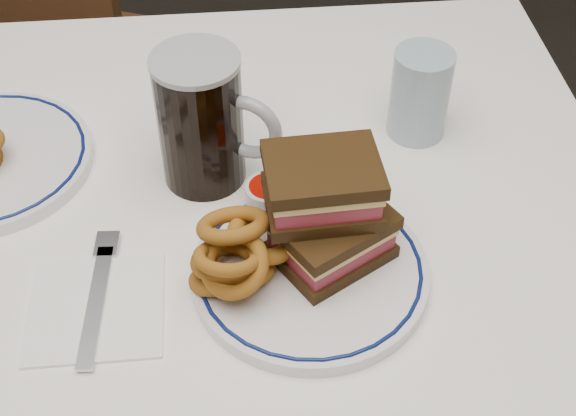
{
  "coord_description": "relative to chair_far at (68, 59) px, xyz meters",
  "views": [
    {
      "loc": [
        0.16,
        -0.67,
        1.41
      ],
      "look_at": [
        0.22,
        -0.08,
        0.82
      ],
      "focal_mm": 50.0,
      "sensor_mm": 36.0,
      "label": 1
    }
  ],
  "objects": [
    {
      "name": "dining_table",
      "position": [
        0.16,
        -0.76,
        0.18
      ],
      "size": [
        1.27,
        0.87,
        0.75
      ],
      "color": "white",
      "rests_on": "floor"
    },
    {
      "name": "chair_far",
      "position": [
        0.0,
        0.0,
        0.0
      ],
      "size": [
        0.51,
        0.51,
        0.85
      ],
      "color": "#442915",
      "rests_on": "floor"
    },
    {
      "name": "main_plate",
      "position": [
        0.4,
        -0.87,
        0.3
      ],
      "size": [
        0.25,
        0.25,
        0.02
      ],
      "color": "white",
      "rests_on": "dining_table"
    },
    {
      "name": "reuben_sandwich",
      "position": [
        0.42,
        -0.85,
        0.37
      ],
      "size": [
        0.15,
        0.14,
        0.12
      ],
      "color": "black",
      "rests_on": "main_plate"
    },
    {
      "name": "onion_rings_main",
      "position": [
        0.32,
        -0.88,
        0.34
      ],
      "size": [
        0.13,
        0.12,
        0.11
      ],
      "color": "brown",
      "rests_on": "main_plate"
    },
    {
      "name": "ketchup_ramekin",
      "position": [
        0.36,
        -0.78,
        0.32
      ],
      "size": [
        0.05,
        0.05,
        0.03
      ],
      "color": "silver",
      "rests_on": "main_plate"
    },
    {
      "name": "beer_mug",
      "position": [
        0.29,
        -0.7,
        0.38
      ],
      "size": [
        0.14,
        0.1,
        0.17
      ],
      "color": "black",
      "rests_on": "dining_table"
    },
    {
      "name": "water_glass",
      "position": [
        0.56,
        -0.64,
        0.35
      ],
      "size": [
        0.07,
        0.07,
        0.12
      ],
      "primitive_type": "cylinder",
      "color": "#91AABB",
      "rests_on": "dining_table"
    },
    {
      "name": "napkin_fork",
      "position": [
        0.17,
        -0.89,
        0.29
      ],
      "size": [
        0.14,
        0.18,
        0.01
      ],
      "color": "white",
      "rests_on": "dining_table"
    }
  ]
}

